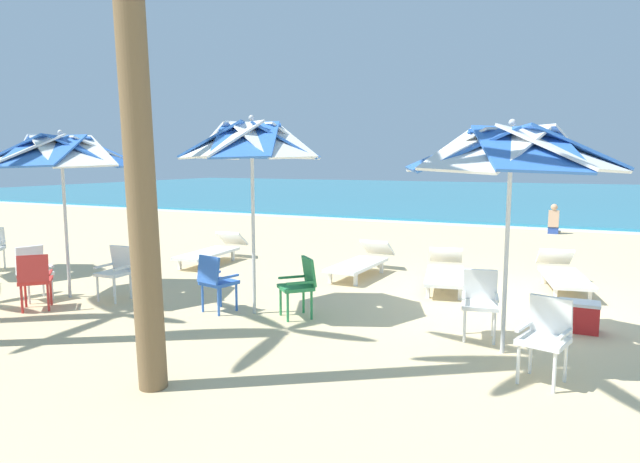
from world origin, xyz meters
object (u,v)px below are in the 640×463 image
beach_umbrella_0 (511,151)px  beach_umbrella_2 (61,153)px  plastic_chair_3 (300,283)px  cooler_box (579,316)px  plastic_chair_4 (33,269)px  plastic_chair_5 (117,269)px  sun_lounger_2 (361,262)px  plastic_chair_0 (546,334)px  plastic_chair_1 (480,299)px  sun_lounger_1 (445,272)px  plastic_chair_6 (35,278)px  sun_lounger_0 (563,274)px  beachgoer_seated (554,224)px  sun_lounger_3 (212,250)px  beach_umbrella_1 (252,143)px  plastic_chair_2 (216,280)px

beach_umbrella_0 → beach_umbrella_2: 6.80m
plastic_chair_3 → cooler_box: 3.77m
plastic_chair_4 → plastic_chair_5: 1.34m
plastic_chair_4 → sun_lounger_2: plastic_chair_4 is taller
plastic_chair_0 → plastic_chair_1: bearing=126.0°
sun_lounger_1 → cooler_box: 2.78m
plastic_chair_3 → plastic_chair_6: (-3.76, -1.38, 0.00)m
beach_umbrella_0 → sun_lounger_1: beach_umbrella_0 is taller
plastic_chair_0 → plastic_chair_4: bearing=179.6°
sun_lounger_0 → beachgoer_seated: beachgoer_seated is taller
plastic_chair_0 → beachgoer_seated: beachgoer_seated is taller
plastic_chair_1 → cooler_box: bearing=35.9°
beach_umbrella_0 → plastic_chair_1: bearing=126.7°
plastic_chair_0 → beach_umbrella_0: bearing=125.5°
beachgoer_seated → sun_lounger_3: bearing=-127.4°
plastic_chair_3 → beachgoer_seated: bearing=75.7°
plastic_chair_3 → beach_umbrella_1: bearing=-169.7°
plastic_chair_5 → plastic_chair_6: 1.18m
beach_umbrella_2 → beach_umbrella_0: bearing=2.3°
beach_umbrella_2 → cooler_box: 8.06m
sun_lounger_0 → beach_umbrella_1: bearing=-138.8°
beach_umbrella_1 → plastic_chair_1: bearing=4.8°
plastic_chair_0 → plastic_chair_1: (-0.83, 1.14, 0.00)m
plastic_chair_4 → sun_lounger_3: plastic_chair_4 is taller
plastic_chair_2 → sun_lounger_1: plastic_chair_2 is taller
plastic_chair_0 → plastic_chair_4: size_ratio=1.00×
plastic_chair_2 → sun_lounger_2: 3.51m
plastic_chair_0 → plastic_chair_2: size_ratio=1.00×
plastic_chair_1 → plastic_chair_6: (-6.24, -1.52, 0.00)m
plastic_chair_0 → plastic_chair_6: size_ratio=1.00×
plastic_chair_3 → plastic_chair_4: same height
plastic_chair_1 → beach_umbrella_1: beach_umbrella_1 is taller
sun_lounger_3 → plastic_chair_3: bearing=-38.3°
beach_umbrella_0 → sun_lounger_3: bearing=153.7°
beach_umbrella_1 → plastic_chair_4: size_ratio=3.33×
plastic_chair_2 → sun_lounger_2: (1.02, 3.35, -0.22)m
beach_umbrella_2 → sun_lounger_3: beach_umbrella_2 is taller
plastic_chair_4 → beachgoer_seated: beachgoer_seated is taller
plastic_chair_4 → plastic_chair_0: bearing=-0.4°
beach_umbrella_2 → plastic_chair_6: size_ratio=3.15×
beach_umbrella_1 → sun_lounger_1: size_ratio=1.29×
plastic_chair_4 → cooler_box: plastic_chair_4 is taller
plastic_chair_0 → plastic_chair_1: 1.41m
sun_lounger_2 → cooler_box: 4.36m
sun_lounger_0 → plastic_chair_0: bearing=-90.9°
cooler_box → plastic_chair_5: bearing=-168.9°
plastic_chair_0 → sun_lounger_2: (-3.53, 4.03, -0.22)m
sun_lounger_2 → beachgoer_seated: beachgoer_seated is taller
plastic_chair_3 → sun_lounger_0: 4.83m
plastic_chair_1 → sun_lounger_2: bearing=133.1°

